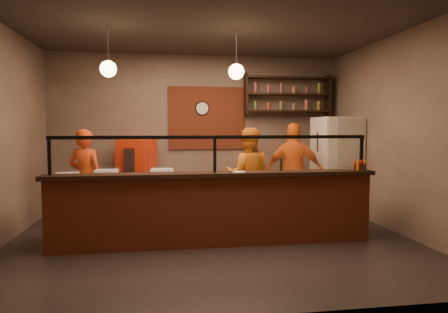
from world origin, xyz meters
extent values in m
plane|color=black|center=(0.00, 0.00, 0.00)|extent=(6.00, 6.00, 0.00)
plane|color=#332D27|center=(0.00, 0.00, 3.20)|extent=(6.00, 6.00, 0.00)
plane|color=#786658|center=(0.00, 2.50, 1.60)|extent=(6.00, 0.00, 6.00)
plane|color=#786658|center=(3.00, 0.00, 1.60)|extent=(0.00, 5.00, 5.00)
plane|color=#786658|center=(0.00, -2.50, 1.60)|extent=(6.00, 0.00, 6.00)
cube|color=#943C20|center=(0.20, 2.47, 1.90)|extent=(1.60, 0.04, 1.30)
cube|color=#943C20|center=(0.00, -0.30, 0.50)|extent=(4.60, 0.25, 1.00)
cube|color=black|center=(0.00, -0.30, 1.03)|extent=(4.70, 0.37, 0.06)
cube|color=gray|center=(0.00, 0.20, 0.42)|extent=(4.60, 0.75, 0.85)
cube|color=white|center=(0.00, 0.20, 0.88)|extent=(4.60, 0.75, 0.05)
cube|color=white|center=(0.00, -0.30, 1.31)|extent=(4.40, 0.02, 0.50)
cube|color=black|center=(0.00, -0.30, 1.56)|extent=(4.50, 0.05, 0.05)
cube|color=black|center=(-2.22, -0.30, 1.31)|extent=(0.04, 0.04, 0.50)
cube|color=black|center=(0.00, -0.30, 1.31)|extent=(0.04, 0.04, 0.50)
cube|color=black|center=(2.22, -0.30, 1.31)|extent=(0.04, 0.04, 0.50)
cube|color=black|center=(1.90, 2.32, 2.05)|extent=(1.80, 0.28, 0.04)
cube|color=black|center=(1.90, 2.32, 2.40)|extent=(1.80, 0.28, 0.04)
cube|color=black|center=(1.90, 2.32, 2.75)|extent=(1.80, 0.28, 0.04)
cube|color=black|center=(1.00, 2.32, 2.40)|extent=(0.04, 0.28, 0.85)
cube|color=black|center=(2.80, 2.32, 2.40)|extent=(0.04, 0.28, 0.85)
cylinder|color=black|center=(0.10, 2.46, 2.10)|extent=(0.30, 0.04, 0.30)
cylinder|color=black|center=(-1.50, 0.20, 2.90)|extent=(0.01, 0.01, 0.60)
sphere|color=#F6CF87|center=(-1.50, 0.20, 2.55)|extent=(0.24, 0.24, 0.24)
cylinder|color=black|center=(0.40, 0.20, 2.90)|extent=(0.01, 0.01, 0.60)
sphere|color=#F6CF87|center=(0.40, 0.20, 2.55)|extent=(0.24, 0.24, 0.24)
imported|color=#C93F12|center=(-2.03, 1.16, 0.84)|extent=(0.71, 0.59, 1.67)
imported|color=#CA6C13|center=(0.78, 1.06, 0.85)|extent=(0.93, 0.78, 1.70)
imported|color=orange|center=(1.67, 1.16, 0.89)|extent=(1.12, 0.66, 1.78)
cube|color=beige|center=(2.60, 1.36, 0.95)|extent=(0.85, 0.80, 1.90)
cube|color=red|center=(-1.24, 2.15, 0.73)|extent=(0.80, 0.78, 1.47)
cylinder|color=white|center=(0.31, 0.11, 0.91)|extent=(0.61, 0.61, 0.01)
cube|color=silver|center=(-1.56, 0.27, 0.98)|extent=(0.34, 0.27, 0.16)
cube|color=silver|center=(-0.74, 0.28, 0.98)|extent=(0.35, 0.30, 0.16)
cube|color=silver|center=(-2.07, 0.02, 0.98)|extent=(0.35, 0.29, 0.15)
cylinder|color=yellow|center=(-1.80, 0.17, 0.93)|extent=(0.34, 0.10, 0.06)
cube|color=black|center=(2.20, -0.31, 1.11)|extent=(0.20, 0.18, 0.09)
cylinder|color=black|center=(1.00, -0.21, 1.15)|extent=(0.05, 0.05, 0.19)
cylinder|color=silver|center=(0.34, -0.35, 1.07)|extent=(0.22, 0.22, 0.01)
camera|label=1|loc=(-0.73, -5.88, 1.68)|focal=32.00mm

